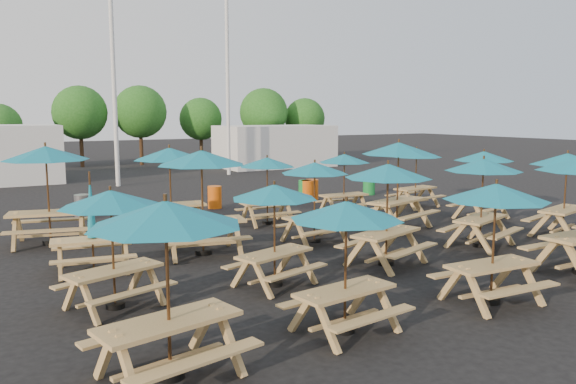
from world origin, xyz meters
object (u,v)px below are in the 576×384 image
picnic_unit_19 (416,157)px  waste_bin_4 (312,190)px  picnic_unit_0 (166,225)px  waste_bin_0 (83,207)px  picnic_unit_13 (483,171)px  waste_bin_3 (307,191)px  picnic_unit_15 (344,162)px  waste_bin_2 (305,190)px  picnic_unit_3 (46,160)px  picnic_unit_2 (92,231)px  picnic_unit_9 (388,178)px  picnic_unit_17 (567,165)px  waste_bin_1 (215,197)px  picnic_unit_1 (111,206)px  picnic_unit_10 (315,173)px  picnic_unit_4 (346,219)px  picnic_unit_8 (496,200)px  waste_bin_5 (369,185)px  picnic_unit_6 (202,165)px  picnic_unit_14 (399,154)px  picnic_unit_5 (274,198)px  picnic_unit_11 (267,166)px  picnic_unit_18 (484,161)px  picnic_unit_7 (170,159)px

picnic_unit_19 → waste_bin_4: (-2.32, 3.32, -1.42)m
picnic_unit_0 → waste_bin_0: 12.09m
picnic_unit_13 → waste_bin_3: 8.74m
picnic_unit_15 → waste_bin_2: (0.44, 3.22, -1.35)m
picnic_unit_3 → picnic_unit_19: bearing=12.0°
picnic_unit_2 → picnic_unit_19: bearing=22.8°
picnic_unit_19 → waste_bin_4: size_ratio=2.67×
picnic_unit_0 → picnic_unit_9: size_ratio=0.96×
picnic_unit_17 → waste_bin_4: picnic_unit_17 is taller
waste_bin_1 → picnic_unit_13: bearing=-67.6°
picnic_unit_0 → picnic_unit_1: 3.01m
picnic_unit_1 → picnic_unit_9: size_ratio=0.92×
picnic_unit_10 → picnic_unit_15: size_ratio=1.04×
picnic_unit_15 → picnic_unit_4: bearing=-123.5°
picnic_unit_8 → waste_bin_5: bearing=63.9°
picnic_unit_6 → waste_bin_0: 6.63m
picnic_unit_3 → picnic_unit_17: (12.40, -5.94, -0.22)m
picnic_unit_2 → picnic_unit_15: bearing=27.8°
picnic_unit_13 → waste_bin_2: picnic_unit_13 is taller
picnic_unit_1 → picnic_unit_10: 6.27m
picnic_unit_14 → picnic_unit_19: picnic_unit_14 is taller
picnic_unit_17 → waste_bin_4: 9.50m
picnic_unit_1 → waste_bin_3: size_ratio=2.77×
waste_bin_4 → picnic_unit_13: bearing=-93.0°
picnic_unit_1 → picnic_unit_6: bearing=27.5°
picnic_unit_13 → waste_bin_5: size_ratio=3.00×
picnic_unit_10 → waste_bin_3: picnic_unit_10 is taller
picnic_unit_5 → picnic_unit_11: 6.27m
waste_bin_3 → picnic_unit_6: bearing=-138.1°
picnic_unit_18 → picnic_unit_10: bearing=171.1°
waste_bin_3 → waste_bin_4: bearing=25.9°
picnic_unit_11 → picnic_unit_18: size_ratio=0.94×
waste_bin_1 → picnic_unit_4: bearing=-102.8°
waste_bin_4 → picnic_unit_6: bearing=-138.7°
picnic_unit_0 → picnic_unit_9: picnic_unit_0 is taller
picnic_unit_14 → waste_bin_5: picnic_unit_14 is taller
picnic_unit_14 → waste_bin_5: bearing=41.7°
picnic_unit_18 → picnic_unit_7: bearing=152.5°
picnic_unit_11 → picnic_unit_15: 2.98m
picnic_unit_14 → waste_bin_4: picnic_unit_14 is taller
picnic_unit_2 → waste_bin_0: bearing=90.9°
picnic_unit_8 → picnic_unit_14: size_ratio=0.81×
waste_bin_0 → picnic_unit_13: bearing=-47.7°
picnic_unit_5 → picnic_unit_15: (5.75, 5.78, 0.02)m
picnic_unit_7 → picnic_unit_13: picnic_unit_7 is taller
picnic_unit_0 → picnic_unit_6: picnic_unit_6 is taller
picnic_unit_3 → waste_bin_5: 13.23m
picnic_unit_14 → picnic_unit_18: picnic_unit_14 is taller
picnic_unit_1 → picnic_unit_8: (5.89, -3.06, 0.07)m
picnic_unit_1 → waste_bin_3: bearing=24.8°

